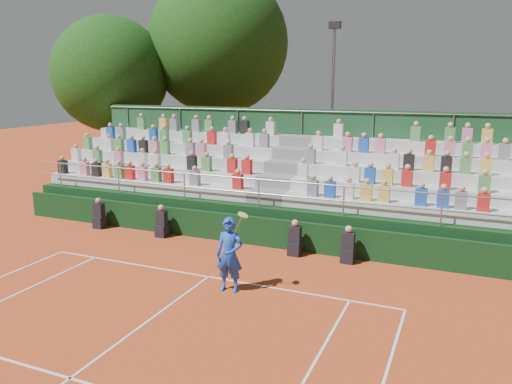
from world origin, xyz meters
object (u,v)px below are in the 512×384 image
at_px(tree_west, 111,75).
at_px(tree_east, 218,44).
at_px(floodlight_mast, 333,94).
at_px(tennis_player, 230,255).

height_order(tree_west, tree_east, tree_east).
relative_size(tree_east, floodlight_mast, 1.37).
relative_size(tree_west, floodlight_mast, 1.07).
bearing_deg(floodlight_mast, tennis_player, -85.77).
height_order(tennis_player, tree_west, tree_west).
relative_size(tree_west, tree_east, 0.78).
bearing_deg(floodlight_mast, tree_east, 174.28).
relative_size(tennis_player, floodlight_mast, 0.26).
distance_m(tennis_player, floodlight_mast, 14.91).
bearing_deg(tennis_player, tree_east, 118.00).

